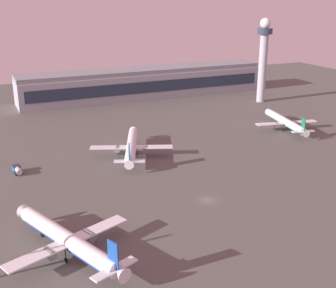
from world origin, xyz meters
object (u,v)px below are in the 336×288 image
(airplane_terminal_side, at_px, (68,240))
(control_tower, at_px, (263,55))
(airplane_mid_apron, at_px, (131,146))
(airplane_taxiway_distant, at_px, (286,122))
(fuel_truck, at_px, (18,169))

(airplane_terminal_side, bearing_deg, control_tower, 18.55)
(airplane_mid_apron, height_order, airplane_taxiway_distant, airplane_mid_apron)
(airplane_taxiway_distant, bearing_deg, control_tower, 77.55)
(control_tower, relative_size, airplane_mid_apron, 1.21)
(airplane_mid_apron, distance_m, fuel_truck, 40.12)
(control_tower, xyz_separation_m, airplane_taxiway_distant, (-22.19, -49.86, -22.12))
(airplane_terminal_side, relative_size, fuel_truck, 5.92)
(airplane_terminal_side, distance_m, airplane_mid_apron, 66.08)
(airplane_taxiway_distant, relative_size, fuel_truck, 5.51)
(airplane_taxiway_distant, distance_m, fuel_truck, 112.82)
(airplane_mid_apron, xyz_separation_m, fuel_truck, (-40.05, -0.04, -2.38))
(airplane_mid_apron, relative_size, airplane_taxiway_distant, 1.03)
(airplane_mid_apron, bearing_deg, fuel_truck, -157.70)
(airplane_mid_apron, bearing_deg, airplane_taxiway_distant, 25.18)
(airplane_terminal_side, relative_size, airplane_taxiway_distant, 1.07)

